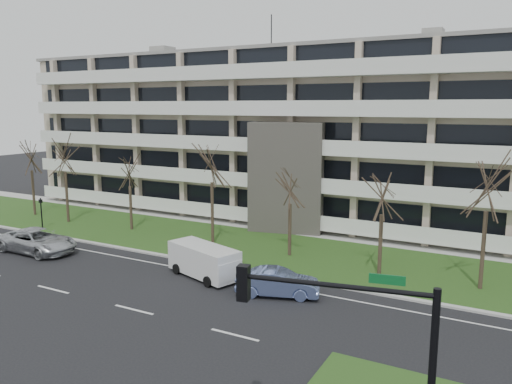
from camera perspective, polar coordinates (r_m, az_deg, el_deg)
The scene contains 18 objects.
ground at distance 26.92m, azimuth -13.78°, elevation -12.93°, with size 160.00×160.00×0.00m, color black.
grass_verge at distance 36.98m, azimuth -0.12°, elevation -6.28°, with size 90.00×10.00×0.06m, color #284F1A.
curb at distance 32.85m, azimuth -4.33°, elevation -8.34°, with size 90.00×0.35×0.12m, color #B2B2AD.
sidewalk at distance 41.72m, azimuth 3.49°, elevation -4.41°, with size 90.00×2.00×0.08m, color #B2B2AD.
lane_edge_line at distance 31.68m, azimuth -5.81°, elevation -9.16°, with size 90.00×0.12×0.01m, color white.
apartment_building at distance 46.81m, azimuth 7.11°, elevation 6.48°, with size 60.50×15.10×18.75m.
silver_pickup at distance 38.78m, azimuth -23.72°, elevation -5.13°, with size 2.78×6.03×1.68m, color #BBBDC3.
blue_sedan at distance 27.74m, azimuth 2.51°, elevation -10.30°, with size 1.58×4.53×1.49m, color #6E82BF.
white_van at distance 30.61m, azimuth -5.92°, elevation -7.58°, with size 5.30×3.31×1.93m.
traffic_signal at distance 13.79m, azimuth 11.96°, elevation -17.58°, with size 5.24×1.31×6.16m.
pedestrian_signal at distance 45.73m, azimuth -23.34°, elevation -1.82°, with size 0.26×0.21×2.66m.
tree_0 at distance 51.26m, azimuth -24.39°, elevation 4.11°, with size 3.83×3.83×7.66m.
tree_1 at distance 46.81m, azimuth -21.09°, elevation 4.24°, with size 4.03×4.03×8.06m.
tree_2 at distance 42.35m, azimuth -14.30°, elevation 2.56°, with size 3.32×3.32×6.64m.
tree_3 at distance 36.67m, azimuth -5.11°, elevation 3.94°, with size 4.21×4.21×8.42m.
tree_4 at distance 33.87m, azimuth 3.94°, elevation 1.01°, with size 3.29×3.29×6.58m.
tree_5 at distance 30.83m, azimuth 14.28°, elevation 0.12°, with size 3.38×3.38×6.76m.
tree_6 at distance 30.08m, azimuth 25.05°, elevation 1.27°, with size 4.05×4.05×8.09m.
Camera 1 is at (16.93, -18.23, 10.28)m, focal length 35.00 mm.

